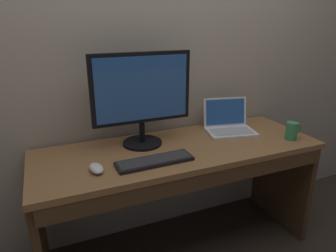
# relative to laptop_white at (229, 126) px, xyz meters

# --- Properties ---
(ground_plane) EXTENTS (14.00, 14.00, 0.00)m
(ground_plane) POSITION_rel_laptop_white_xyz_m (-0.41, -0.10, -0.78)
(ground_plane) COLOR #382D23
(desk) EXTENTS (1.68, 0.60, 0.74)m
(desk) POSITION_rel_laptop_white_xyz_m (-0.41, -0.12, -0.23)
(desk) COLOR olive
(desk) RESTS_ON ground
(laptop_white) EXTENTS (0.35, 0.30, 0.21)m
(laptop_white) POSITION_rel_laptop_white_xyz_m (0.00, 0.00, 0.00)
(laptop_white) COLOR white
(laptop_white) RESTS_ON desk
(external_monitor) EXTENTS (0.58, 0.23, 0.54)m
(external_monitor) POSITION_rel_laptop_white_xyz_m (-0.60, 0.01, 0.27)
(external_monitor) COLOR black
(external_monitor) RESTS_ON desk
(wired_keyboard) EXTENTS (0.41, 0.13, 0.02)m
(wired_keyboard) POSITION_rel_laptop_white_xyz_m (-0.62, -0.24, -0.03)
(wired_keyboard) COLOR black
(wired_keyboard) RESTS_ON desk
(computer_mouse) EXTENTS (0.08, 0.12, 0.04)m
(computer_mouse) POSITION_rel_laptop_white_xyz_m (-0.92, -0.22, -0.02)
(computer_mouse) COLOR white
(computer_mouse) RESTS_ON desk
(coffee_mug) EXTENTS (0.11, 0.07, 0.11)m
(coffee_mug) POSITION_rel_laptop_white_xyz_m (0.28, -0.27, 0.02)
(coffee_mug) COLOR #388E56
(coffee_mug) RESTS_ON desk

